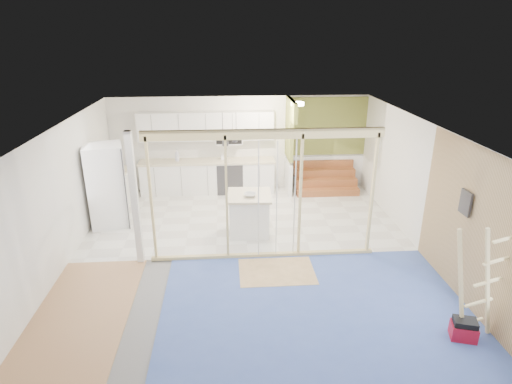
{
  "coord_description": "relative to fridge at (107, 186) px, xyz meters",
  "views": [
    {
      "loc": [
        -0.39,
        -7.48,
        4.26
      ],
      "look_at": [
        0.2,
        0.6,
        1.16
      ],
      "focal_mm": 30.0,
      "sensor_mm": 36.0,
      "label": 1
    }
  ],
  "objects": [
    {
      "name": "room",
      "position": [
        3.09,
        -1.79,
        0.35
      ],
      "size": [
        7.01,
        8.01,
        2.61
      ],
      "color": "slate",
      "rests_on": "ground"
    },
    {
      "name": "floor_overlays",
      "position": [
        3.16,
        -1.73,
        -0.94
      ],
      "size": [
        7.0,
        8.0,
        0.03
      ],
      "color": "silver",
      "rests_on": "room"
    },
    {
      "name": "stud_frame",
      "position": [
        2.82,
        -1.79,
        0.66
      ],
      "size": [
        4.66,
        0.14,
        2.6
      ],
      "color": "beige",
      "rests_on": "room"
    },
    {
      "name": "base_cabinets",
      "position": [
        1.48,
        1.57,
        -0.48
      ],
      "size": [
        4.45,
        2.24,
        0.93
      ],
      "color": "white",
      "rests_on": "room"
    },
    {
      "name": "upper_cabinets",
      "position": [
        2.25,
        2.02,
        0.87
      ],
      "size": [
        3.6,
        0.41,
        0.85
      ],
      "color": "white",
      "rests_on": "room"
    },
    {
      "name": "green_partition",
      "position": [
        5.14,
        1.86,
        -0.01
      ],
      "size": [
        2.25,
        1.51,
        2.6
      ],
      "color": "olive",
      "rests_on": "room"
    },
    {
      "name": "pot_rack",
      "position": [
        2.79,
        0.1,
        1.05
      ],
      "size": [
        0.52,
        0.52,
        0.72
      ],
      "color": "black",
      "rests_on": "room"
    },
    {
      "name": "sheathing_panel",
      "position": [
        6.57,
        -3.79,
        0.35
      ],
      "size": [
        0.02,
        4.0,
        2.6
      ],
      "primitive_type": "cube",
      "color": "tan",
      "rests_on": "room"
    },
    {
      "name": "electrical_panel",
      "position": [
        6.52,
        -3.19,
        0.7
      ],
      "size": [
        0.04,
        0.3,
        0.4
      ],
      "primitive_type": "cube",
      "color": "#37373C",
      "rests_on": "room"
    },
    {
      "name": "ceiling_light",
      "position": [
        4.49,
        1.21,
        1.59
      ],
      "size": [
        0.32,
        0.32,
        0.08
      ],
      "primitive_type": "cylinder",
      "color": "#FFEABF",
      "rests_on": "room"
    },
    {
      "name": "fridge",
      "position": [
        0.0,
        0.0,
        0.0
      ],
      "size": [
        1.01,
        0.98,
        1.9
      ],
      "rotation": [
        0.0,
        0.0,
        0.26
      ],
      "color": "white",
      "rests_on": "room"
    },
    {
      "name": "island",
      "position": [
        3.18,
        -0.69,
        -0.49
      ],
      "size": [
        0.99,
        0.99,
        0.92
      ],
      "rotation": [
        0.0,
        0.0,
        -0.05
      ],
      "color": "white",
      "rests_on": "room"
    },
    {
      "name": "bowl",
      "position": [
        3.19,
        -0.8,
        0.0
      ],
      "size": [
        0.31,
        0.31,
        0.06
      ],
      "primitive_type": "imported",
      "rotation": [
        0.0,
        0.0,
        -0.18
      ],
      "color": "silver",
      "rests_on": "island"
    },
    {
      "name": "soap_bottle_a",
      "position": [
        1.39,
        1.91,
        0.14
      ],
      "size": [
        0.12,
        0.12,
        0.32
      ],
      "primitive_type": "imported",
      "rotation": [
        0.0,
        0.0,
        -0.01
      ],
      "color": "silver",
      "rests_on": "base_cabinets"
    },
    {
      "name": "soap_bottle_b",
      "position": [
        2.6,
        1.95,
        0.07
      ],
      "size": [
        0.09,
        0.09,
        0.17
      ],
      "primitive_type": "imported",
      "rotation": [
        0.0,
        0.0,
        0.18
      ],
      "color": "white",
      "rests_on": "base_cabinets"
    },
    {
      "name": "toolbox",
      "position": [
        6.09,
        -4.42,
        -0.79
      ],
      "size": [
        0.42,
        0.36,
        0.34
      ],
      "rotation": [
        0.0,
        0.0,
        -0.3
      ],
      "color": "maroon",
      "rests_on": "room"
    },
    {
      "name": "ladder",
      "position": [
        6.19,
        -4.36,
        -0.04
      ],
      "size": [
        0.95,
        0.08,
        1.77
      ],
      "rotation": [
        0.0,
        0.0,
        0.1
      ],
      "color": "#DBC686",
      "rests_on": "room"
    }
  ]
}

